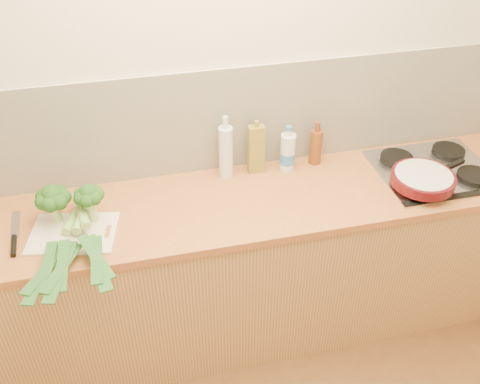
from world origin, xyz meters
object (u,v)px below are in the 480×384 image
at_px(chopping_board, 73,233).
at_px(chefs_knife, 14,240).
at_px(skillet, 423,178).
at_px(gas_hob, 435,169).

height_order(chopping_board, chefs_knife, chefs_knife).
xyz_separation_m(chopping_board, chefs_knife, (-0.25, 0.01, 0.00)).
height_order(chefs_knife, skillet, skillet).
bearing_deg(chefs_knife, gas_hob, -1.68).
bearing_deg(skillet, gas_hob, 21.03).
xyz_separation_m(chefs_knife, skillet, (1.89, -0.06, 0.06)).
distance_m(gas_hob, chopping_board, 1.79).
distance_m(chopping_board, chefs_knife, 0.25).
xyz_separation_m(chopping_board, skillet, (1.64, -0.05, 0.06)).
height_order(chopping_board, skillet, skillet).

